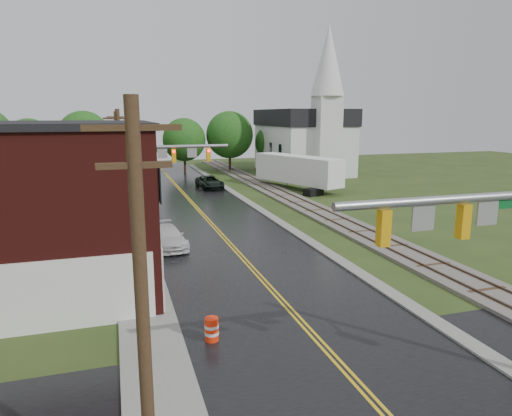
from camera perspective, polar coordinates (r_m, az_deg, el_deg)
name	(u,v)px	position (r m, az deg, el deg)	size (l,w,h in m)	color
main_road	(203,215)	(40.43, -6.68, -0.81)	(10.00, 90.00, 0.02)	black
cross_road	(374,402)	(15.60, 14.52, -22.43)	(60.00, 9.00, 0.02)	black
curb_right	(246,201)	(46.41, -1.27, 0.88)	(0.80, 70.00, 0.12)	gray
sidewalk_left	(133,234)	(34.94, -15.18, -3.12)	(2.40, 50.00, 0.12)	gray
brick_building	(0,211)	(24.83, -29.33, -0.31)	(14.30, 10.30, 8.30)	#49120F
yellow_house	(60,192)	(35.47, -23.29, 1.83)	(8.00, 7.00, 6.40)	tan
darkred_building	(83,187)	(44.40, -20.78, 2.51)	(7.00, 6.00, 4.40)	#3F0F0C
church	(306,134)	(68.27, 6.26, 9.18)	(10.40, 18.40, 20.00)	silver
railroad	(288,198)	(47.84, 4.03, 1.30)	(3.20, 80.00, 0.30)	#59544C
traffic_signal_near	(482,237)	(15.62, 26.39, -3.22)	(7.34, 0.30, 7.20)	gray
traffic_signal_far	(164,163)	(36.21, -11.39, 5.57)	(7.34, 0.43, 7.20)	gray
utility_pole_a	(143,313)	(9.67, -14.00, -12.64)	(1.80, 0.28, 9.00)	#382616
utility_pole_b	(121,176)	(31.09, -16.52, 3.89)	(1.80, 0.28, 9.00)	#382616
utility_pole_c	(117,151)	(52.98, -16.97, 6.86)	(1.80, 0.28, 9.00)	#382616
tree_left_c	(42,158)	(49.37, -25.13, 5.72)	(6.00, 6.00, 7.65)	black
tree_left_e	(98,149)	(54.90, -19.14, 6.97)	(6.40, 6.40, 8.16)	black
suv_dark	(210,182)	(54.42, -5.81, 3.20)	(2.46, 5.34, 1.48)	black
pickup_white	(167,237)	(30.73, -11.01, -3.60)	(1.94, 4.78, 1.39)	silver
semi_trailer	(298,170)	(53.76, 5.21, 4.80)	(6.80, 12.61, 3.91)	black
construction_barrel	(212,329)	(18.35, -5.56, -14.87)	(0.53, 0.53, 0.95)	#F72B0A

